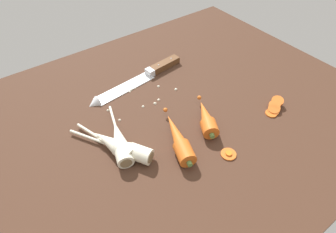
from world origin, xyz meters
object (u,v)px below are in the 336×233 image
whole_carrot_second (206,118)px  parsnip_front (113,144)px  parsnip_mid_right (120,142)px  chefs_knife (136,81)px  whole_carrot (178,139)px  carrot_slice_stack (275,107)px  parsnip_mid_left (123,148)px  carrot_slice_stray_near (229,154)px

whole_carrot_second → parsnip_front: 25.20cm
parsnip_mid_right → chefs_knife: bearing=50.1°
whole_carrot → parsnip_mid_right: (-12.04, 7.83, -0.12)cm
carrot_slice_stack → parsnip_mid_right: bearing=161.9°
chefs_knife → carrot_slice_stack: bearing=-53.4°
whole_carrot_second → parsnip_mid_left: size_ratio=0.67×
whole_carrot_second → parsnip_mid_right: size_ratio=0.68×
whole_carrot_second → parsnip_mid_left: (-22.82, 4.51, -0.12)cm
whole_carrot → carrot_slice_stack: bearing=-11.1°
whole_carrot → parsnip_mid_left: 13.72cm
chefs_knife → carrot_slice_stray_near: (3.18, -37.76, -0.29)cm
carrot_slice_stray_near → carrot_slice_stack: bearing=10.3°
parsnip_front → parsnip_mid_right: same height
parsnip_mid_left → chefs_knife: bearing=52.2°
parsnip_mid_left → carrot_slice_stray_near: bearing=-37.6°
whole_carrot → parsnip_front: whole_carrot is taller
parsnip_mid_left → carrot_slice_stray_near: size_ratio=5.57×
parsnip_mid_left → carrot_slice_stack: parsnip_mid_left is taller
whole_carrot → carrot_slice_stack: size_ratio=2.57×
chefs_knife → parsnip_front: 27.25cm
whole_carrot_second → carrot_slice_stray_near: bearing=-102.4°
chefs_knife → carrot_slice_stack: 42.11cm
parsnip_mid_right → carrot_slice_stray_near: size_ratio=5.49×
carrot_slice_stack → chefs_knife: bearing=126.6°
whole_carrot → whole_carrot_second: bearing=7.1°
whole_carrot → carrot_slice_stray_near: bearing=-51.2°
parsnip_front → parsnip_mid_right: size_ratio=0.90×
carrot_slice_stack → parsnip_mid_left: bearing=164.6°
carrot_slice_stray_near → parsnip_mid_left: bearing=142.4°
carrot_slice_stack → whole_carrot: bearing=168.9°
chefs_knife → whole_carrot_second: (5.64, -26.62, 1.45)cm
chefs_knife → parsnip_mid_left: bearing=-127.8°
carrot_slice_stack → whole_carrot_second: bearing=159.8°
carrot_slice_stack → carrot_slice_stray_near: size_ratio=1.97×
chefs_knife → carrot_slice_stray_near: chefs_knife is taller
parsnip_mid_left → carrot_slice_stray_near: 25.73cm
whole_carrot_second → parsnip_front: bearing=164.4°
parsnip_mid_left → carrot_slice_stack: (42.31, -11.68, -1.02)cm
whole_carrot_second → chefs_knife: bearing=102.0°
parsnip_front → parsnip_mid_right: (1.85, -0.24, -0.00)cm
parsnip_mid_right → carrot_slice_stack: 44.11cm
parsnip_mid_right → carrot_slice_stray_near: parsnip_mid_right is taller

